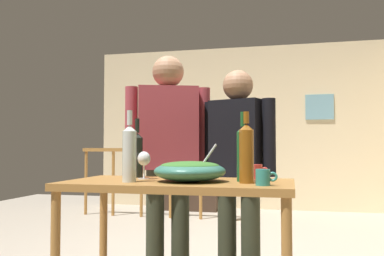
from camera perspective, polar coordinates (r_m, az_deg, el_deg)
The scene contains 16 objects.
back_wall at distance 6.89m, azimuth 6.69°, elevation 0.08°, with size 4.82×0.10×2.63m, color beige.
framed_picture at distance 6.82m, azimuth 16.97°, elevation 2.76°, with size 0.42×0.03×0.39m, color #6C9EB2.
stair_railing at distance 5.87m, azimuth -1.36°, elevation -6.30°, with size 2.26×0.10×1.03m.
tv_console at distance 6.72m, azimuth -0.27°, elevation -9.21°, with size 0.90×0.40×0.44m, color #38281E.
flat_screen_tv at distance 6.65m, azimuth -0.34°, elevation -4.95°, with size 0.67×0.12×0.48m.
serving_table at distance 2.36m, azimuth -1.80°, elevation -9.54°, with size 1.26×0.65×0.80m.
salad_bowl at distance 2.30m, azimuth -0.29°, elevation -5.75°, with size 0.39×0.39×0.21m.
wine_glass at distance 2.49m, azimuth -6.56°, elevation -4.32°, with size 0.08×0.08×0.16m.
wine_bottle_amber at distance 2.21m, azimuth 7.43°, elevation -3.31°, with size 0.08×0.08×0.37m.
wine_bottle_green at distance 2.32m, azimuth 6.94°, elevation -3.35°, with size 0.07×0.07×0.38m.
wine_bottle_dark at distance 2.64m, azimuth -7.49°, elevation -3.49°, with size 0.07×0.07×0.37m.
wine_bottle_clear at distance 2.29m, azimuth -8.52°, elevation -3.28°, with size 0.08×0.08×0.39m.
mug_teal at distance 2.09m, azimuth 9.70°, elevation -6.64°, with size 0.11×0.07×0.08m.
mug_red at distance 2.52m, azimuth 8.63°, elevation -5.89°, with size 0.12×0.09×0.09m.
person_standing_left at distance 3.02m, azimuth -3.30°, elevation -2.72°, with size 0.58×0.35×1.65m.
person_standing_right at distance 2.92m, azimuth 6.32°, elevation -4.64°, with size 0.52×0.33×1.53m.
Camera 1 is at (0.80, -3.44, 0.99)m, focal length 39.16 mm.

